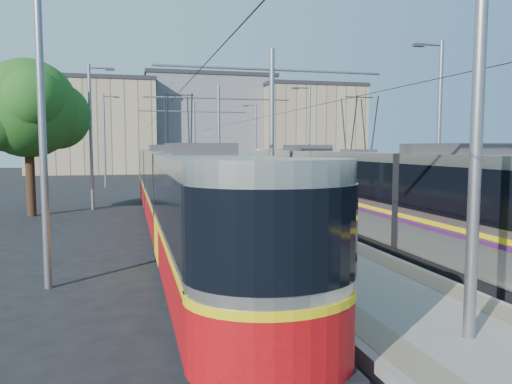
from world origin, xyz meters
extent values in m
plane|color=black|center=(0.00, 0.00, 0.00)|extent=(160.00, 160.00, 0.00)
cube|color=gray|center=(0.00, 17.00, 0.15)|extent=(4.00, 50.00, 0.30)
cube|color=gray|center=(-1.45, 17.00, 0.30)|extent=(0.70, 50.00, 0.01)
cube|color=gray|center=(1.45, 17.00, 0.30)|extent=(0.70, 50.00, 0.01)
cube|color=gray|center=(-4.32, 17.00, 0.01)|extent=(0.07, 70.00, 0.03)
cube|color=gray|center=(-2.88, 17.00, 0.01)|extent=(0.07, 70.00, 0.03)
cube|color=gray|center=(2.88, 17.00, 0.01)|extent=(0.07, 70.00, 0.03)
cube|color=gray|center=(4.32, 17.00, 0.01)|extent=(0.07, 70.00, 0.03)
cube|color=silver|center=(-3.60, -3.00, 0.01)|extent=(1.20, 5.00, 0.01)
cube|color=black|center=(-3.60, 8.62, 0.20)|extent=(2.30, 27.66, 0.40)
cube|color=beige|center=(-3.60, 8.62, 1.85)|extent=(2.40, 26.06, 2.90)
cube|color=black|center=(-3.60, 8.62, 2.35)|extent=(2.43, 26.06, 1.30)
cube|color=#D5BC0B|center=(-3.60, 8.62, 1.45)|extent=(2.43, 26.06, 0.12)
cube|color=#AE090E|center=(-3.60, 8.62, 0.95)|extent=(2.42, 26.06, 1.10)
cube|color=#2D2D30|center=(-3.60, 8.62, 3.45)|extent=(1.68, 3.00, 0.30)
cube|color=black|center=(3.60, 7.73, 0.20)|extent=(2.30, 30.18, 0.40)
cube|color=beige|center=(3.60, 7.73, 1.85)|extent=(2.40, 28.58, 2.90)
cube|color=black|center=(3.60, 7.73, 2.35)|extent=(2.43, 28.58, 1.30)
cube|color=yellow|center=(3.60, 7.73, 1.45)|extent=(2.43, 28.58, 0.12)
cube|color=#49164F|center=(3.60, 7.73, 1.30)|extent=(2.43, 28.58, 0.10)
cube|color=#2D2D30|center=(3.60, 7.73, 3.45)|extent=(1.68, 3.00, 0.30)
cylinder|color=gray|center=(0.00, -4.00, 3.80)|extent=(0.20, 0.20, 7.00)
cylinder|color=gray|center=(0.00, 8.00, 3.80)|extent=(0.20, 0.20, 7.00)
cylinder|color=gray|center=(0.00, 8.00, 6.50)|extent=(9.20, 0.10, 0.10)
cylinder|color=gray|center=(0.00, 20.00, 3.80)|extent=(0.20, 0.20, 7.00)
cylinder|color=gray|center=(0.00, 20.00, 6.50)|extent=(9.20, 0.10, 0.10)
cylinder|color=gray|center=(0.00, 32.00, 3.80)|extent=(0.20, 0.20, 7.00)
cylinder|color=gray|center=(0.00, 32.00, 6.50)|extent=(9.20, 0.10, 0.10)
cylinder|color=black|center=(-3.60, 17.00, 5.55)|extent=(0.02, 70.00, 0.02)
cylinder|color=black|center=(3.60, 17.00, 5.55)|extent=(0.02, 70.00, 0.02)
cylinder|color=gray|center=(-7.50, 2.00, 4.00)|extent=(0.18, 0.18, 8.00)
cylinder|color=gray|center=(-7.50, 18.00, 4.00)|extent=(0.18, 0.18, 8.00)
cube|color=#2D2D30|center=(-6.40, 18.00, 7.75)|extent=(0.50, 0.22, 0.12)
cylinder|color=gray|center=(-7.50, 34.00, 4.00)|extent=(0.18, 0.18, 8.00)
cube|color=#2D2D30|center=(-6.40, 34.00, 7.75)|extent=(0.50, 0.22, 0.12)
cylinder|color=gray|center=(7.50, 8.00, 4.00)|extent=(0.18, 0.18, 8.00)
cube|color=#2D2D30|center=(6.40, 8.00, 7.75)|extent=(0.50, 0.22, 0.12)
cylinder|color=gray|center=(7.50, 24.00, 4.00)|extent=(0.18, 0.18, 8.00)
cube|color=#2D2D30|center=(6.40, 24.00, 7.75)|extent=(0.50, 0.22, 0.12)
cylinder|color=gray|center=(7.50, 40.00, 4.00)|extent=(0.18, 0.18, 8.00)
cube|color=#2D2D30|center=(6.40, 40.00, 7.75)|extent=(0.50, 0.22, 0.12)
cube|color=black|center=(1.00, 14.78, 1.48)|extent=(0.62, 1.03, 2.36)
cube|color=black|center=(1.00, 14.78, 1.64)|extent=(0.66, 1.07, 1.23)
cylinder|color=#382314|center=(-10.33, 16.13, 1.63)|extent=(0.45, 0.45, 3.27)
sphere|color=#144917|center=(-10.33, 16.13, 5.41)|extent=(4.90, 4.90, 4.90)
sphere|color=#144917|center=(-9.11, 16.95, 5.10)|extent=(3.47, 3.47, 3.47)
cube|color=tan|center=(-10.00, 60.00, 5.96)|extent=(16.00, 12.00, 11.91)
cube|color=#262328|center=(-10.00, 60.00, 12.16)|extent=(16.32, 12.24, 0.50)
cube|color=slate|center=(6.00, 64.00, 6.65)|extent=(18.00, 14.00, 13.30)
cube|color=#262328|center=(6.00, 64.00, 13.55)|extent=(18.36, 14.28, 0.50)
cube|color=tan|center=(20.00, 58.00, 5.93)|extent=(14.00, 10.00, 11.85)
cube|color=#262328|center=(20.00, 58.00, 12.10)|extent=(14.28, 10.20, 0.50)
camera|label=1|loc=(-5.49, -11.01, 3.50)|focal=35.00mm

